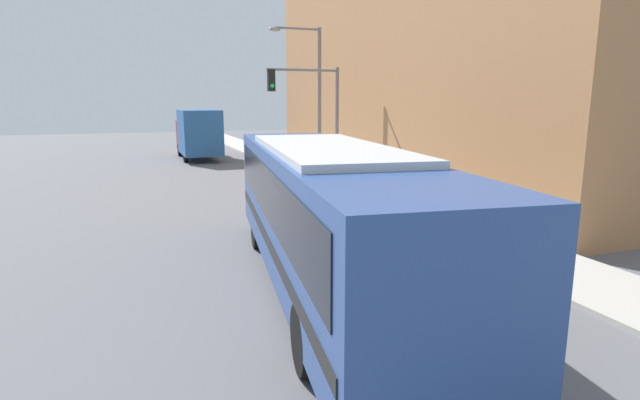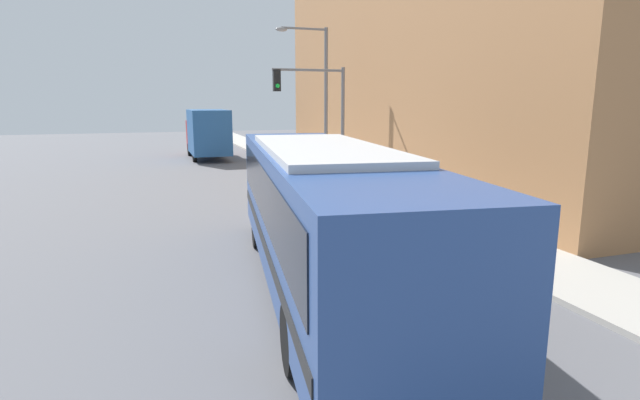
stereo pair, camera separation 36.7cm
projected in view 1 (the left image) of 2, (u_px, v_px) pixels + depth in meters
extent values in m
plane|color=slate|center=(335.00, 314.00, 9.48)|extent=(120.00, 120.00, 0.00)
cube|color=#B7B2A8|center=(298.00, 168.00, 29.83)|extent=(2.58, 70.00, 0.13)
cube|color=#B27A4C|center=(420.00, 65.00, 24.38)|extent=(6.00, 25.29, 11.43)
cube|color=#2D4C8C|center=(326.00, 212.00, 10.35)|extent=(3.91, 11.61, 2.54)
cube|color=black|center=(326.00, 190.00, 10.26)|extent=(3.83, 10.71, 1.08)
cube|color=black|center=(326.00, 238.00, 10.46)|extent=(3.89, 11.16, 0.24)
cube|color=silver|center=(326.00, 149.00, 10.09)|extent=(3.04, 6.50, 0.16)
cylinder|color=black|center=(333.00, 225.00, 14.19)|extent=(0.42, 1.08, 1.06)
cylinder|color=black|center=(258.00, 229.00, 13.72)|extent=(0.42, 1.08, 1.06)
cylinder|color=black|center=(439.00, 325.00, 7.83)|extent=(0.42, 1.08, 1.06)
cylinder|color=black|center=(305.00, 339.00, 7.35)|extent=(0.42, 1.08, 1.06)
cube|color=#265999|center=(199.00, 132.00, 33.76)|extent=(2.47, 4.96, 2.94)
cube|color=#B21919|center=(194.00, 135.00, 37.01)|extent=(2.35, 1.93, 2.09)
cylinder|color=black|center=(180.00, 150.00, 36.52)|extent=(0.25, 0.90, 0.90)
cylinder|color=black|center=(186.00, 156.00, 32.82)|extent=(0.25, 0.90, 0.90)
cylinder|color=#999999|center=(418.00, 213.00, 16.10)|extent=(0.26, 0.26, 0.58)
sphere|color=#999999|center=(418.00, 202.00, 16.03)|extent=(0.25, 0.25, 0.25)
cylinder|color=#999999|center=(420.00, 213.00, 15.97)|extent=(0.12, 0.16, 0.12)
cylinder|color=slate|center=(337.00, 128.00, 22.32)|extent=(0.16, 0.16, 5.30)
cylinder|color=slate|center=(303.00, 70.00, 21.28)|extent=(3.20, 0.11, 0.11)
cube|color=black|center=(271.00, 80.00, 20.88)|extent=(0.30, 0.24, 0.90)
sphere|color=#19D83F|center=(272.00, 86.00, 20.80)|extent=(0.18, 0.18, 0.18)
cylinder|color=slate|center=(361.00, 185.00, 20.01)|extent=(0.06, 0.06, 1.07)
cylinder|color=#4C4C51|center=(361.00, 169.00, 19.88)|extent=(0.14, 0.14, 0.22)
cylinder|color=slate|center=(319.00, 105.00, 24.45)|extent=(0.18, 0.18, 7.29)
cylinder|color=slate|center=(297.00, 29.00, 23.37)|extent=(2.21, 0.11, 0.11)
ellipsoid|color=gray|center=(275.00, 29.00, 23.01)|extent=(0.56, 0.28, 0.20)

